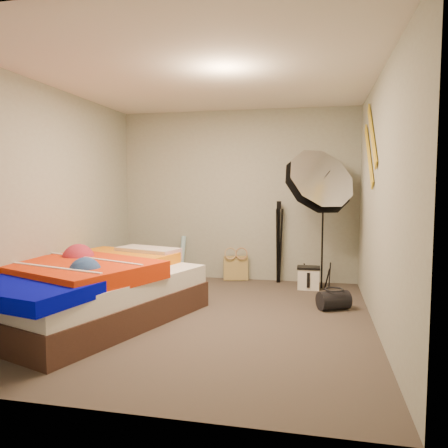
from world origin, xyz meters
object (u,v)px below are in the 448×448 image
(bed, at_px, (89,289))
(camera_tripod, at_px, (279,236))
(camera_case, at_px, (308,279))
(tote_bag, at_px, (236,268))
(duffel_bag, at_px, (334,300))
(photo_umbrella, at_px, (317,184))
(wrapping_roll, at_px, (182,257))

(bed, xyz_separation_m, camera_tripod, (1.77, 2.20, 0.35))
(camera_case, relative_size, bed, 0.11)
(tote_bag, relative_size, duffel_bag, 1.03)
(camera_tripod, bearing_deg, tote_bag, 177.60)
(tote_bag, relative_size, photo_umbrella, 0.18)
(camera_case, distance_m, photo_umbrella, 1.28)
(tote_bag, xyz_separation_m, duffel_bag, (1.37, -1.30, -0.07))
(bed, bearing_deg, wrapping_roll, 81.92)
(camera_tripod, bearing_deg, bed, -128.79)
(duffel_bag, height_order, camera_tripod, camera_tripod)
(duffel_bag, relative_size, bed, 0.13)
(photo_umbrella, xyz_separation_m, camera_tripod, (-0.53, 0.42, -0.74))
(photo_umbrella, bearing_deg, camera_tripod, 141.86)
(tote_bag, bearing_deg, duffel_bag, -56.70)
(camera_case, height_order, duffel_bag, camera_case)
(tote_bag, xyz_separation_m, bed, (-1.14, -2.23, 0.14))
(duffel_bag, distance_m, camera_tripod, 1.58)
(bed, relative_size, camera_tripod, 2.28)
(camera_case, relative_size, camera_tripod, 0.24)
(wrapping_roll, relative_size, photo_umbrella, 0.32)
(tote_bag, bearing_deg, camera_tripod, -15.64)
(tote_bag, relative_size, camera_tripod, 0.31)
(wrapping_roll, relative_size, duffel_bag, 1.84)
(wrapping_roll, relative_size, camera_case, 2.26)
(tote_bag, relative_size, wrapping_roll, 0.56)
(wrapping_roll, bearing_deg, bed, -98.08)
(wrapping_roll, height_order, photo_umbrella, photo_umbrella)
(wrapping_roll, height_order, camera_tripod, camera_tripod)
(tote_bag, height_order, wrapping_roll, wrapping_roll)
(photo_umbrella, height_order, camera_tripod, photo_umbrella)
(camera_case, bearing_deg, tote_bag, 161.00)
(duffel_bag, height_order, photo_umbrella, photo_umbrella)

